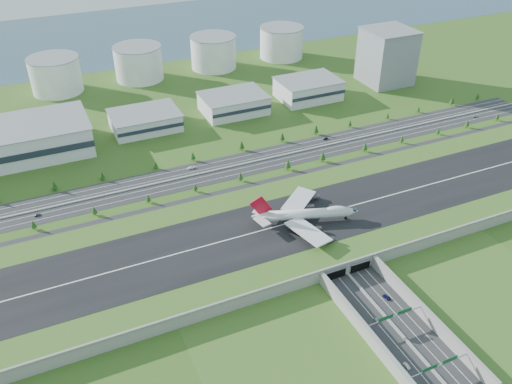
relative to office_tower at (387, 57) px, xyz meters
name	(u,v)px	position (x,y,z in m)	size (l,w,h in m)	color
ground	(307,228)	(-200.00, -195.00, -27.50)	(1200.00, 1200.00, 0.00)	#324716
airfield_deck	(307,223)	(-200.00, -195.09, -23.38)	(520.00, 100.00, 9.20)	gray
underpass_road	(399,327)	(-200.00, -294.42, -24.07)	(38.80, 120.40, 8.00)	#28282B
sign_gantry_near	(395,317)	(-200.00, -290.04, -20.55)	(38.70, 0.70, 9.80)	gray
sign_gantry_far	(439,366)	(-200.00, -325.04, -20.55)	(38.70, 0.70, 9.80)	gray
north_expressway	(250,163)	(-200.00, -100.00, -27.44)	(560.00, 36.00, 0.12)	#28282B
tree_row	(259,154)	(-191.33, -97.96, -22.86)	(499.62, 48.72, 8.49)	#3D2819
hangar_west	(12,142)	(-370.00, -10.00, -15.00)	(120.00, 60.00, 25.00)	silver
hangar_mid_a	(145,121)	(-260.00, -5.00, -20.00)	(58.00, 42.00, 15.00)	silver
hangar_mid_b	(234,104)	(-175.00, -5.00, -19.00)	(58.00, 42.00, 17.00)	silver
hangar_mid_c	(308,89)	(-95.00, -5.00, -18.00)	(58.00, 42.00, 19.00)	silver
office_tower	(387,57)	(0.00, 0.00, 0.00)	(46.00, 46.00, 55.00)	gray
fuel_tank_a	(56,75)	(-320.00, 115.00, -10.00)	(50.00, 50.00, 35.00)	silver
fuel_tank_b	(139,63)	(-235.00, 115.00, -10.00)	(50.00, 50.00, 35.00)	silver
fuel_tank_c	(213,52)	(-150.00, 115.00, -10.00)	(50.00, 50.00, 35.00)	silver
fuel_tank_d	(281,42)	(-65.00, 115.00, -10.00)	(50.00, 50.00, 35.00)	silver
bay_water	(135,32)	(-200.00, 285.00, -27.47)	(1200.00, 260.00, 0.06)	#324D60
boeing_747	(305,214)	(-203.41, -197.69, -13.23)	(69.07, 64.23, 22.14)	silver
car_0	(376,320)	(-206.32, -283.70, -26.70)	(1.60, 3.97, 1.35)	silver
car_1	(407,366)	(-210.17, -314.80, -26.66)	(1.52, 4.37, 1.44)	silver
car_2	(387,297)	(-190.78, -271.28, -26.69)	(2.30, 4.98, 1.38)	#0E1447
car_4	(37,215)	(-362.58, -106.60, -26.61)	(1.81, 4.49, 1.53)	#5B5B60
car_5	(325,139)	(-124.24, -89.95, -26.65)	(1.54, 4.43, 1.46)	black
car_6	(475,117)	(25.57, -109.01, -26.71)	(2.22, 4.81, 1.34)	#A3A2A7
car_7	(191,168)	(-246.00, -89.37, -26.55)	(2.31, 5.69, 1.65)	white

